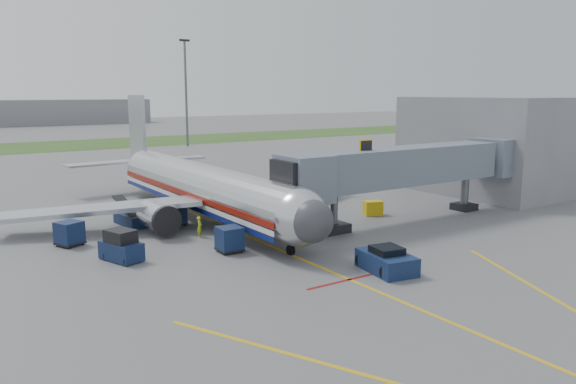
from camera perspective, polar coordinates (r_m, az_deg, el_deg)
ground at (r=35.50m, az=2.09°, el=-7.14°), size 400.00×400.00×0.00m
grass_strip at (r=119.56m, az=-24.18°, el=4.20°), size 300.00×25.00×0.01m
apron_markings at (r=30.15m, az=10.51°, el=-10.49°), size 21.52×50.00×0.01m
airliner at (r=47.75m, az=-8.68°, el=0.51°), size 32.10×35.67×10.25m
jet_bridge at (r=46.51m, az=11.39°, el=2.44°), size 25.30×4.00×6.90m
terminal at (r=62.64m, az=19.29°, el=4.50°), size 10.00×16.00×10.00m
light_mast_right at (r=111.84m, az=-10.32°, el=10.11°), size 2.00×0.44×20.40m
pushback_tug at (r=34.07m, az=9.99°, el=-6.92°), size 2.80×3.96×1.52m
baggage_tug at (r=37.14m, az=-16.60°, el=-5.37°), size 2.33×3.17×1.99m
baggage_cart_a at (r=37.69m, az=-5.96°, el=-4.79°), size 1.61×1.61×1.69m
baggage_cart_b at (r=41.83m, az=-21.33°, el=-3.94°), size 2.08×2.08×1.70m
baggage_cart_c at (r=45.80m, az=-11.37°, el=-2.20°), size 1.92×1.92×1.78m
belt_loader at (r=46.72m, az=-15.71°, el=-2.62°), size 1.77×4.42×2.11m
ground_power_cart at (r=49.17m, az=8.63°, el=-1.63°), size 1.81×1.53×1.23m
ramp_worker at (r=41.79m, az=-8.98°, el=-3.51°), size 0.63×0.67×1.53m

